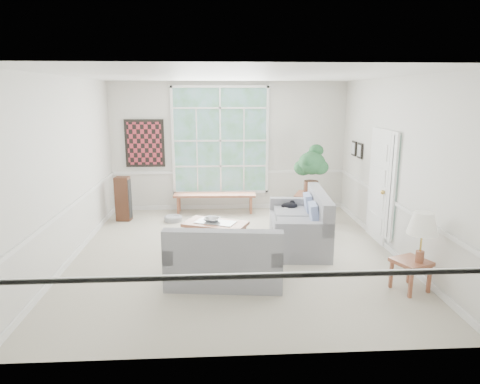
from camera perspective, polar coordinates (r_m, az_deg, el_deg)
The scene contains 24 objects.
floor at distance 7.55m, azimuth -0.68°, elevation -8.18°, with size 5.50×6.00×0.01m, color #AFA794.
ceiling at distance 7.05m, azimuth -0.74°, elevation 15.26°, with size 5.50×6.00×0.02m, color white.
wall_back at distance 10.11m, azimuth -1.49°, elevation 6.04°, with size 5.50×0.02×3.00m, color silver.
wall_front at distance 4.23m, azimuth 1.15°, elevation -3.80°, with size 5.50×0.02×3.00m, color silver.
wall_left at distance 7.54m, azimuth -22.10°, elevation 2.71°, with size 0.02×6.00×3.00m, color silver.
wall_right at distance 7.77m, azimuth 20.03°, elevation 3.16°, with size 0.02×6.00×3.00m, color silver.
window_back at distance 10.05m, azimuth -2.63°, elevation 6.85°, with size 2.30×0.08×2.40m, color white.
entry_door at distance 8.38m, azimuth 17.95°, elevation 0.84°, with size 0.08×0.90×2.10m, color white.
door_sidelight at distance 7.79m, azimuth 19.65°, elevation 0.59°, with size 0.08×0.26×1.90m, color white.
wall_art at distance 10.18m, azimuth -12.59°, elevation 6.35°, with size 0.90×0.06×1.10m, color #591C22.
wall_frame_near at distance 9.36m, azimuth 15.66°, elevation 5.32°, with size 0.04×0.26×0.32m, color black.
wall_frame_far at distance 9.74m, azimuth 14.91°, elevation 5.64°, with size 0.04×0.26×0.32m, color black.
loveseat_right at distance 7.83m, azimuth 7.80°, elevation -3.63°, with size 0.95×1.84×1.00m, color gray.
loveseat_front at distance 6.31m, azimuth -2.03°, elevation -8.13°, with size 1.66×0.86×0.90m, color gray.
coffee_table at distance 7.92m, azimuth -3.27°, elevation -5.52°, with size 1.12×0.61×0.42m, color brown.
pewter_bowl at distance 7.90m, azimuth -3.80°, elevation -3.66°, with size 0.35×0.35×0.09m, color #9D9DA3.
window_bench at distance 10.00m, azimuth -3.39°, elevation -1.52°, with size 1.89×0.37×0.44m, color brown.
end_table at distance 9.46m, azimuth 9.27°, elevation -2.01°, with size 0.60×0.60×0.60m, color brown.
houseplant at distance 9.35m, azimuth 9.53°, elevation 3.08°, with size 0.63×0.63×1.07m, color #22532D, non-canonical shape.
side_table at distance 6.58m, azimuth 21.73°, elevation -10.25°, with size 0.44×0.44×0.45m, color brown.
table_lamp at distance 6.36m, azimuth 23.05°, elevation -5.62°, with size 0.41×0.41×0.71m, color white, non-canonical shape.
pet_bed at distance 9.47m, azimuth -8.91°, elevation -3.50°, with size 0.40×0.40×0.12m, color gray.
floor_speaker at distance 9.65m, azimuth -15.32°, elevation -0.89°, with size 0.30×0.24×0.97m, color #422316.
cat at distance 8.42m, azimuth 6.59°, elevation -1.80°, with size 0.32×0.23×0.15m, color black.
Camera 1 is at (-0.32, -7.03, 2.72)m, focal length 32.00 mm.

